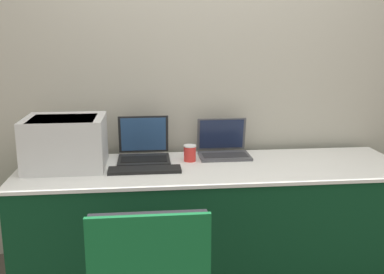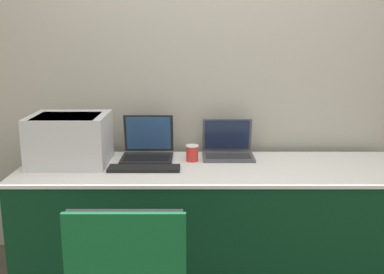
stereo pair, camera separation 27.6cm
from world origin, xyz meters
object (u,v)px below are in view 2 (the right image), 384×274
Objects in this scene: external_keyboard at (143,168)px; chair at (128,271)px; laptop_left at (147,149)px; laptop_right at (227,149)px; coffee_cup at (191,153)px; printer at (69,138)px.

external_keyboard is 0.84m from chair.
laptop_left is 0.76× the size of external_keyboard.
laptop_right is (0.53, 0.03, -0.01)m from laptop_left.
laptop_left reaches higher than external_keyboard.
laptop_right is 3.20× the size of coffee_cup.
coffee_cup is (0.29, 0.20, 0.04)m from external_keyboard.
printer is at bearing -164.15° from laptop_left.
coffee_cup reaches higher than external_keyboard.
chair is (0.02, -1.08, -0.27)m from laptop_left.
laptop_left reaches higher than laptop_right.
external_keyboard is at bearing -149.96° from laptop_right.
chair is (0.49, -0.94, -0.38)m from printer.
laptop_left is 0.30m from coffee_cup.
laptop_right is (1.00, 0.17, -0.12)m from printer.
laptop_left is (0.47, 0.13, -0.11)m from printer.
laptop_left reaches higher than chair.
printer is 0.52m from external_keyboard.
coffee_cup is at bearing -155.31° from laptop_right.
laptop_left is 3.17× the size of coffee_cup.
laptop_right is at bearing 24.69° from coffee_cup.
printer is 0.56× the size of chair.
printer is at bearing -175.64° from coffee_cup.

